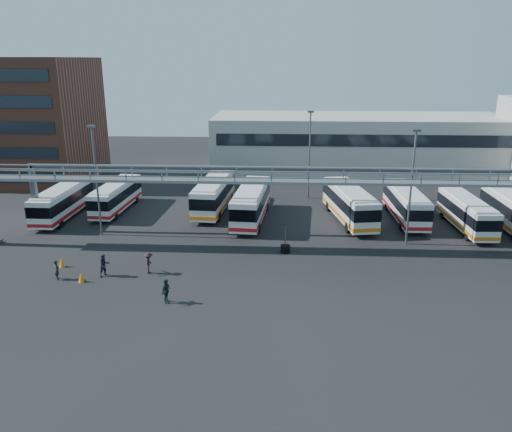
{
  "coord_description": "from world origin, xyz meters",
  "views": [
    {
      "loc": [
        0.81,
        -35.39,
        15.76
      ],
      "look_at": [
        -1.36,
        6.0,
        2.7
      ],
      "focal_mm": 35.0,
      "sensor_mm": 36.0,
      "label": 1
    }
  ],
  "objects_px": {
    "light_pole_mid": "(412,181)",
    "tire_stack": "(285,248)",
    "bus_4": "(251,202)",
    "bus_8": "(467,212)",
    "bus_0": "(63,201)",
    "cone_right": "(62,262)",
    "light_pole_back": "(310,150)",
    "bus_1": "(116,196)",
    "light_pole_left": "(96,175)",
    "bus_7": "(406,203)",
    "pedestrian_d": "(166,291)",
    "pedestrian_b": "(104,265)",
    "bus_6": "(349,203)",
    "cone_left": "(81,277)",
    "pedestrian_c": "(149,263)",
    "pedestrian_a": "(57,270)",
    "bus_3": "(214,193)"
  },
  "relations": [
    {
      "from": "pedestrian_b",
      "to": "pedestrian_d",
      "type": "height_order",
      "value": "pedestrian_b"
    },
    {
      "from": "bus_1",
      "to": "pedestrian_b",
      "type": "height_order",
      "value": "bus_1"
    },
    {
      "from": "light_pole_back",
      "to": "cone_right",
      "type": "relative_size",
      "value": 13.58
    },
    {
      "from": "tire_stack",
      "to": "pedestrian_c",
      "type": "bearing_deg",
      "value": -154.88
    },
    {
      "from": "light_pole_mid",
      "to": "bus_4",
      "type": "relative_size",
      "value": 0.88
    },
    {
      "from": "pedestrian_d",
      "to": "cone_right",
      "type": "relative_size",
      "value": 2.3
    },
    {
      "from": "bus_7",
      "to": "bus_8",
      "type": "distance_m",
      "value": 5.81
    },
    {
      "from": "bus_0",
      "to": "bus_1",
      "type": "distance_m",
      "value": 5.44
    },
    {
      "from": "pedestrian_c",
      "to": "bus_8",
      "type": "bearing_deg",
      "value": -71.72
    },
    {
      "from": "bus_3",
      "to": "cone_right",
      "type": "relative_size",
      "value": 15.5
    },
    {
      "from": "light_pole_left",
      "to": "light_pole_back",
      "type": "height_order",
      "value": "same"
    },
    {
      "from": "pedestrian_a",
      "to": "bus_0",
      "type": "bearing_deg",
      "value": -1.02
    },
    {
      "from": "light_pole_left",
      "to": "bus_4",
      "type": "bearing_deg",
      "value": 20.44
    },
    {
      "from": "bus_0",
      "to": "cone_right",
      "type": "xyz_separation_m",
      "value": [
        5.25,
        -12.75,
        -1.41
      ]
    },
    {
      "from": "bus_4",
      "to": "bus_6",
      "type": "height_order",
      "value": "bus_4"
    },
    {
      "from": "bus_6",
      "to": "pedestrian_c",
      "type": "height_order",
      "value": "bus_6"
    },
    {
      "from": "pedestrian_a",
      "to": "tire_stack",
      "type": "relative_size",
      "value": 0.66
    },
    {
      "from": "bus_1",
      "to": "pedestrian_a",
      "type": "xyz_separation_m",
      "value": [
        1.18,
        -17.71,
        -0.92
      ]
    },
    {
      "from": "light_pole_back",
      "to": "bus_1",
      "type": "height_order",
      "value": "light_pole_back"
    },
    {
      "from": "light_pole_mid",
      "to": "cone_left",
      "type": "height_order",
      "value": "light_pole_mid"
    },
    {
      "from": "bus_0",
      "to": "bus_8",
      "type": "bearing_deg",
      "value": -1.85
    },
    {
      "from": "bus_4",
      "to": "cone_left",
      "type": "xyz_separation_m",
      "value": [
        -11.65,
        -15.49,
        -1.56
      ]
    },
    {
      "from": "light_pole_left",
      "to": "bus_4",
      "type": "distance_m",
      "value": 15.19
    },
    {
      "from": "bus_1",
      "to": "cone_right",
      "type": "distance_m",
      "value": 15.46
    },
    {
      "from": "pedestrian_b",
      "to": "cone_left",
      "type": "relative_size",
      "value": 2.47
    },
    {
      "from": "bus_1",
      "to": "bus_8",
      "type": "distance_m",
      "value": 35.93
    },
    {
      "from": "bus_7",
      "to": "pedestrian_b",
      "type": "bearing_deg",
      "value": -149.98
    },
    {
      "from": "pedestrian_a",
      "to": "light_pole_back",
      "type": "bearing_deg",
      "value": -62.07
    },
    {
      "from": "bus_4",
      "to": "bus_8",
      "type": "height_order",
      "value": "bus_4"
    },
    {
      "from": "bus_3",
      "to": "bus_4",
      "type": "bearing_deg",
      "value": -33.6
    },
    {
      "from": "light_pole_mid",
      "to": "tire_stack",
      "type": "xyz_separation_m",
      "value": [
        -10.77,
        -2.63,
        -5.34
      ]
    },
    {
      "from": "bus_0",
      "to": "cone_right",
      "type": "height_order",
      "value": "bus_0"
    },
    {
      "from": "light_pole_left",
      "to": "pedestrian_d",
      "type": "distance_m",
      "value": 16.85
    },
    {
      "from": "bus_4",
      "to": "pedestrian_a",
      "type": "bearing_deg",
      "value": -127.6
    },
    {
      "from": "light_pole_left",
      "to": "bus_1",
      "type": "height_order",
      "value": "light_pole_left"
    },
    {
      "from": "light_pole_left",
      "to": "pedestrian_c",
      "type": "height_order",
      "value": "light_pole_left"
    },
    {
      "from": "pedestrian_b",
      "to": "cone_right",
      "type": "relative_size",
      "value": 2.37
    },
    {
      "from": "bus_6",
      "to": "cone_left",
      "type": "xyz_separation_m",
      "value": [
        -21.58,
        -15.87,
        -1.54
      ]
    },
    {
      "from": "bus_1",
      "to": "bus_6",
      "type": "relative_size",
      "value": 0.88
    },
    {
      "from": "light_pole_back",
      "to": "pedestrian_c",
      "type": "bearing_deg",
      "value": -120.43
    },
    {
      "from": "bus_0",
      "to": "pedestrian_a",
      "type": "height_order",
      "value": "bus_0"
    },
    {
      "from": "bus_6",
      "to": "cone_left",
      "type": "relative_size",
      "value": 16.13
    },
    {
      "from": "bus_7",
      "to": "pedestrian_d",
      "type": "distance_m",
      "value": 28.07
    },
    {
      "from": "bus_3",
      "to": "bus_4",
      "type": "relative_size",
      "value": 1.0
    },
    {
      "from": "light_pole_mid",
      "to": "bus_3",
      "type": "distance_m",
      "value": 21.04
    },
    {
      "from": "bus_6",
      "to": "pedestrian_a",
      "type": "bearing_deg",
      "value": -156.35
    },
    {
      "from": "bus_4",
      "to": "bus_8",
      "type": "distance_m",
      "value": 20.96
    },
    {
      "from": "bus_3",
      "to": "tire_stack",
      "type": "relative_size",
      "value": 5.02
    },
    {
      "from": "light_pole_back",
      "to": "bus_6",
      "type": "relative_size",
      "value": 0.88
    },
    {
      "from": "bus_0",
      "to": "pedestrian_b",
      "type": "bearing_deg",
      "value": -56.61
    }
  ]
}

